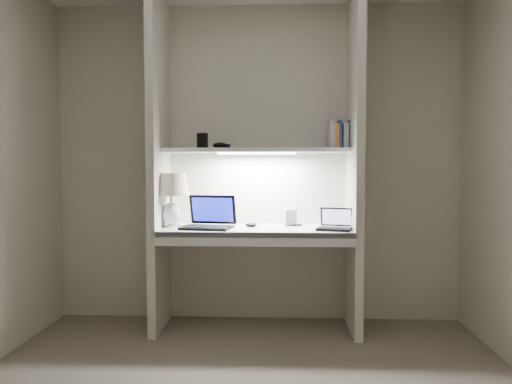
# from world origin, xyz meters

# --- Properties ---
(back_wall) EXTENTS (3.20, 0.01, 2.50)m
(back_wall) POSITION_xyz_m (0.00, 1.50, 1.25)
(back_wall) COLOR beige
(back_wall) RESTS_ON floor
(alcove_panel_left) EXTENTS (0.06, 0.55, 2.50)m
(alcove_panel_left) POSITION_xyz_m (-0.73, 1.23, 1.25)
(alcove_panel_left) COLOR beige
(alcove_panel_left) RESTS_ON floor
(alcove_panel_right) EXTENTS (0.06, 0.55, 2.50)m
(alcove_panel_right) POSITION_xyz_m (0.73, 1.23, 1.25)
(alcove_panel_right) COLOR beige
(alcove_panel_right) RESTS_ON floor
(desk) EXTENTS (1.40, 0.55, 0.04)m
(desk) POSITION_xyz_m (0.00, 1.23, 0.75)
(desk) COLOR white
(desk) RESTS_ON alcove_panel_left
(desk_apron) EXTENTS (1.46, 0.03, 0.10)m
(desk_apron) POSITION_xyz_m (0.00, 0.96, 0.72)
(desk_apron) COLOR silver
(desk_apron) RESTS_ON desk
(shelf) EXTENTS (1.40, 0.36, 0.03)m
(shelf) POSITION_xyz_m (0.00, 1.32, 1.35)
(shelf) COLOR silver
(shelf) RESTS_ON back_wall
(strip_light) EXTENTS (0.60, 0.04, 0.02)m
(strip_light) POSITION_xyz_m (0.00, 1.32, 1.33)
(strip_light) COLOR white
(strip_light) RESTS_ON shelf
(table_lamp) EXTENTS (0.28, 0.28, 0.41)m
(table_lamp) POSITION_xyz_m (-0.64, 1.22, 1.05)
(table_lamp) COLOR white
(table_lamp) RESTS_ON desk
(laptop_main) EXTENTS (0.40, 0.36, 0.24)m
(laptop_main) POSITION_xyz_m (-0.35, 1.19, 0.82)
(laptop_main) COLOR black
(laptop_main) RESTS_ON desk
(laptop_netbook) EXTENTS (0.29, 0.27, 0.16)m
(laptop_netbook) POSITION_xyz_m (0.58, 1.12, 0.81)
(laptop_netbook) COLOR black
(laptop_netbook) RESTS_ON desk
(speaker) EXTENTS (0.10, 0.08, 0.13)m
(speaker) POSITION_xyz_m (0.26, 1.35, 0.83)
(speaker) COLOR silver
(speaker) RESTS_ON desk
(mouse) EXTENTS (0.10, 0.07, 0.03)m
(mouse) POSITION_xyz_m (-0.04, 1.24, 0.79)
(mouse) COLOR black
(mouse) RESTS_ON desk
(cable_coil) EXTENTS (0.12, 0.12, 0.01)m
(cable_coil) POSITION_xyz_m (0.30, 1.36, 0.78)
(cable_coil) COLOR black
(cable_coil) RESTS_ON desk
(sticky_note) EXTENTS (0.08, 0.08, 0.00)m
(sticky_note) POSITION_xyz_m (-0.57, 1.31, 0.77)
(sticky_note) COLOR yellow
(sticky_note) RESTS_ON desk
(book_row) EXTENTS (0.20, 0.14, 0.21)m
(book_row) POSITION_xyz_m (0.65, 1.33, 1.46)
(book_row) COLOR silver
(book_row) RESTS_ON shelf
(shelf_box) EXTENTS (0.08, 0.07, 0.12)m
(shelf_box) POSITION_xyz_m (-0.42, 1.34, 1.42)
(shelf_box) COLOR black
(shelf_box) RESTS_ON shelf
(shelf_gadget) EXTENTS (0.12, 0.09, 0.05)m
(shelf_gadget) POSITION_xyz_m (-0.29, 1.38, 1.39)
(shelf_gadget) COLOR black
(shelf_gadget) RESTS_ON shelf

